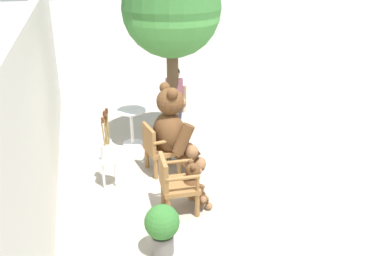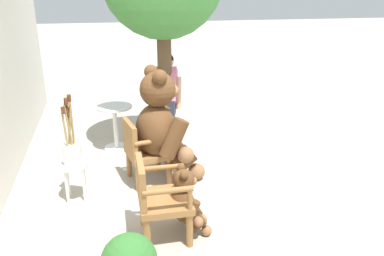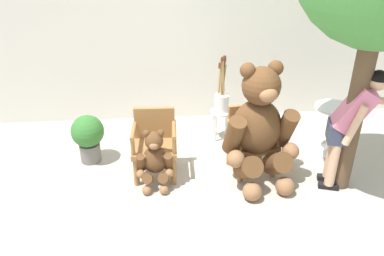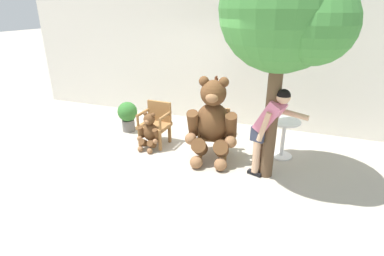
# 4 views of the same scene
# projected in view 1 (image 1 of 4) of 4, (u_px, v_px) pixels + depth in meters

# --- Properties ---
(ground_plane) EXTENTS (60.00, 60.00, 0.00)m
(ground_plane) POSITION_uv_depth(u_px,v_px,m) (204.00, 184.00, 7.03)
(ground_plane) COLOR #B2A899
(back_wall) EXTENTS (10.00, 0.16, 2.80)m
(back_wall) POSITION_uv_depth(u_px,v_px,m) (39.00, 118.00, 5.92)
(back_wall) COLOR silver
(back_wall) RESTS_ON ground
(wooden_chair_left) EXTENTS (0.58, 0.54, 0.86)m
(wooden_chair_left) POSITION_uv_depth(u_px,v_px,m) (175.00, 182.00, 6.15)
(wooden_chair_left) COLOR olive
(wooden_chair_left) RESTS_ON ground
(wooden_chair_right) EXTENTS (0.64, 0.60, 0.86)m
(wooden_chair_right) POSITION_uv_depth(u_px,v_px,m) (159.00, 147.00, 7.26)
(wooden_chair_right) COLOR olive
(wooden_chair_right) RESTS_ON ground
(teddy_bear_large) EXTENTS (0.95, 0.94, 1.54)m
(teddy_bear_large) POSITION_uv_depth(u_px,v_px,m) (173.00, 129.00, 7.23)
(teddy_bear_large) COLOR brown
(teddy_bear_large) RESTS_ON ground
(teddy_bear_small) EXTENTS (0.45, 0.43, 0.76)m
(teddy_bear_small) POSITION_uv_depth(u_px,v_px,m) (194.00, 185.00, 6.25)
(teddy_bear_small) COLOR brown
(teddy_bear_small) RESTS_ON ground
(person_visitor) EXTENTS (0.86, 0.48, 1.52)m
(person_visitor) POSITION_uv_depth(u_px,v_px,m) (174.00, 101.00, 8.12)
(person_visitor) COLOR black
(person_visitor) RESTS_ON ground
(white_stool) EXTENTS (0.34, 0.34, 0.46)m
(white_stool) POSITION_uv_depth(u_px,v_px,m) (109.00, 165.00, 6.88)
(white_stool) COLOR white
(white_stool) RESTS_ON ground
(brush_bucket) EXTENTS (0.22, 0.22, 0.86)m
(brush_bucket) POSITION_uv_depth(u_px,v_px,m) (107.00, 148.00, 6.76)
(brush_bucket) COLOR white
(brush_bucket) RESTS_ON white_stool
(round_side_table) EXTENTS (0.56, 0.56, 0.72)m
(round_side_table) POSITION_uv_depth(u_px,v_px,m) (132.00, 123.00, 8.30)
(round_side_table) COLOR white
(round_side_table) RESTS_ON ground
(patio_tree) EXTENTS (1.85, 1.76, 3.51)m
(patio_tree) POSITION_uv_depth(u_px,v_px,m) (173.00, 10.00, 7.59)
(patio_tree) COLOR brown
(patio_tree) RESTS_ON ground
(potted_plant) EXTENTS (0.44, 0.44, 0.68)m
(potted_plant) POSITION_uv_depth(u_px,v_px,m) (162.00, 226.00, 5.28)
(potted_plant) COLOR slate
(potted_plant) RESTS_ON ground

